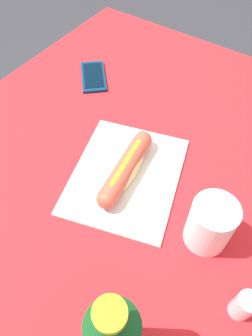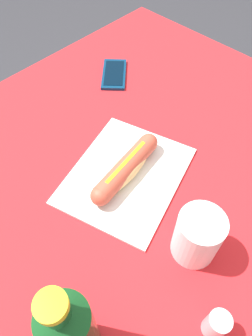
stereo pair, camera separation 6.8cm
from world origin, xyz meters
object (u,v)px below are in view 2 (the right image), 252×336
at_px(hot_dog, 126,168).
at_px(salt_shaker, 216,325).
at_px(cell_phone, 114,74).
at_px(drinking_cup, 197,236).
at_px(soda_bottle, 72,332).

xyz_separation_m(hot_dog, salt_shaker, (0.13, 0.32, 0.00)).
bearing_deg(salt_shaker, hot_dog, -111.50).
height_order(cell_phone, drinking_cup, drinking_cup).
distance_m(hot_dog, soda_bottle, 0.35).
xyz_separation_m(soda_bottle, drinking_cup, (-0.26, 0.03, -0.06)).
xyz_separation_m(hot_dog, cell_phone, (-0.24, -0.28, -0.03)).
height_order(cell_phone, soda_bottle, soda_bottle).
bearing_deg(drinking_cup, hot_dog, -99.38).
distance_m(cell_phone, soda_bottle, 0.71).
bearing_deg(cell_phone, drinking_cup, 60.84).
xyz_separation_m(cell_phone, soda_bottle, (0.53, 0.46, 0.11)).
xyz_separation_m(soda_bottle, salt_shaker, (-0.17, 0.14, -0.08)).
xyz_separation_m(cell_phone, drinking_cup, (0.27, 0.49, 0.05)).
distance_m(hot_dog, salt_shaker, 0.34).
distance_m(hot_dog, drinking_cup, 0.22).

